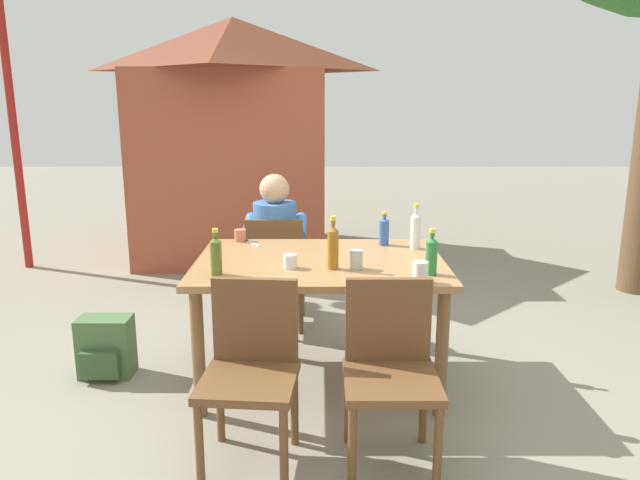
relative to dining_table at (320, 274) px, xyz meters
name	(u,v)px	position (x,y,z in m)	size (l,w,h in m)	color
ground_plane	(320,377)	(0.00, 0.00, -0.68)	(24.00, 24.00, 0.00)	gray
dining_table	(320,274)	(0.00, 0.00, 0.00)	(1.48, 1.07, 0.77)	#A37547
chair_far_left	(275,267)	(-0.33, 0.83, -0.19)	(0.44, 0.44, 0.87)	brown
chair_near_right	(390,362)	(0.33, -0.83, -0.19)	(0.44, 0.44, 0.87)	brown
chair_near_left	(252,362)	(-0.33, -0.83, -0.19)	(0.47, 0.47, 0.87)	brown
person_in_white_shirt	(276,242)	(-0.33, 0.94, -0.02)	(0.47, 0.61, 1.18)	#3D70B2
bottle_olive	(216,255)	(-0.57, -0.32, 0.20)	(0.06, 0.06, 0.26)	#566623
bottle_clear	(415,230)	(0.61, 0.27, 0.22)	(0.06, 0.06, 0.29)	white
bottle_green	(431,255)	(0.61, -0.32, 0.20)	(0.06, 0.06, 0.26)	#287A38
bottle_blue	(384,231)	(0.42, 0.36, 0.19)	(0.06, 0.06, 0.22)	#2D56A3
bottle_amber	(333,246)	(0.07, -0.20, 0.22)	(0.06, 0.06, 0.31)	#996019
cup_terracotta	(240,235)	(-0.54, 0.47, 0.13)	(0.08, 0.08, 0.08)	#BC6B47
cup_white	(420,272)	(0.52, -0.47, 0.15)	(0.08, 0.08, 0.11)	white
cup_steel	(356,259)	(0.21, -0.20, 0.15)	(0.07, 0.07, 0.11)	#B2B7BC
cup_glass	(290,261)	(-0.17, -0.19, 0.13)	(0.08, 0.08, 0.08)	silver
table_knife	(249,242)	(-0.48, 0.44, 0.10)	(0.16, 0.21, 0.01)	silver
backpack_by_near_side	(106,348)	(-1.35, 0.04, -0.49)	(0.33, 0.25, 0.38)	#47663D
brick_kiosk	(235,133)	(-0.93, 3.21, 0.66)	(2.23, 2.13, 2.55)	#9E472D
lamp_post	(4,53)	(-3.04, 2.55, 1.46)	(0.56, 0.20, 3.05)	maroon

